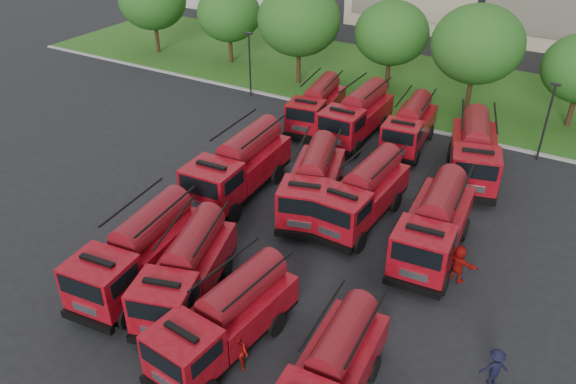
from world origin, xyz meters
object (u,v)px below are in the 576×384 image
at_px(fire_truck_1, 187,269).
at_px(firefighter_1, 239,369).
at_px(fire_truck_2, 226,318).
at_px(firefighter_3, 491,382).
at_px(fire_truck_10, 410,125).
at_px(fire_truck_4, 239,166).
at_px(fire_truck_7, 434,224).
at_px(fire_truck_3, 331,371).
at_px(firefighter_5, 455,279).
at_px(fire_truck_0, 139,251).
at_px(fire_truck_9, 357,115).
at_px(fire_truck_11, 474,151).
at_px(fire_truck_5, 313,182).
at_px(firefighter_4, 232,220).
at_px(fire_truck_6, 363,194).
at_px(fire_truck_8, 317,105).

xyz_separation_m(fire_truck_1, firefighter_1, (4.21, -2.28, -1.57)).
xyz_separation_m(fire_truck_2, firefighter_3, (9.49, 3.49, -1.55)).
relative_size(fire_truck_2, firefighter_3, 4.27).
bearing_deg(fire_truck_10, fire_truck_4, -126.00).
relative_size(fire_truck_2, fire_truck_7, 0.92).
distance_m(fire_truck_4, fire_truck_7, 11.26).
bearing_deg(fire_truck_3, firefighter_5, 73.59).
bearing_deg(fire_truck_2, fire_truck_0, 172.13).
height_order(fire_truck_4, fire_truck_9, fire_truck_4).
relative_size(fire_truck_2, firefighter_5, 3.71).
bearing_deg(fire_truck_3, fire_truck_11, 86.39).
relative_size(fire_truck_2, fire_truck_9, 0.94).
height_order(fire_truck_5, firefighter_1, fire_truck_5).
relative_size(fire_truck_11, firefighter_5, 4.23).
distance_m(fire_truck_10, firefighter_5, 13.80).
xyz_separation_m(firefighter_3, firefighter_4, (-14.55, 4.00, 0.00)).
height_order(fire_truck_3, fire_truck_6, fire_truck_6).
xyz_separation_m(fire_truck_1, firefighter_3, (12.67, 1.93, -1.57)).
bearing_deg(firefighter_4, firefighter_3, -139.72).
bearing_deg(fire_truck_4, fire_truck_7, -2.52).
xyz_separation_m(fire_truck_0, fire_truck_10, (5.79, 19.28, -0.15)).
distance_m(fire_truck_5, fire_truck_8, 11.01).
xyz_separation_m(fire_truck_8, fire_truck_9, (3.31, -0.45, 0.14)).
relative_size(fire_truck_6, fire_truck_8, 1.03).
relative_size(fire_truck_0, fire_truck_6, 1.04).
bearing_deg(fire_truck_6, fire_truck_9, 118.47).
relative_size(fire_truck_7, firefighter_1, 4.51).
bearing_deg(fire_truck_5, fire_truck_9, 83.07).
height_order(fire_truck_2, fire_truck_7, fire_truck_7).
height_order(fire_truck_1, fire_truck_4, fire_truck_4).
relative_size(fire_truck_5, fire_truck_11, 0.95).
bearing_deg(fire_truck_1, fire_truck_2, -42.62).
bearing_deg(fire_truck_11, fire_truck_8, 155.73).
height_order(fire_truck_9, firefighter_5, fire_truck_9).
bearing_deg(fire_truck_1, fire_truck_8, 84.45).
bearing_deg(fire_truck_10, fire_truck_2, -95.60).
relative_size(fire_truck_7, fire_truck_9, 1.02).
bearing_deg(fire_truck_5, fire_truck_0, -129.15).
xyz_separation_m(fire_truck_9, firefighter_5, (10.23, -11.46, -1.69)).
distance_m(fire_truck_9, firefighter_3, 21.21).
relative_size(fire_truck_5, fire_truck_10, 1.11).
bearing_deg(fire_truck_5, fire_truck_8, 99.88).
xyz_separation_m(fire_truck_7, firefighter_4, (-10.08, -2.56, -1.70)).
bearing_deg(fire_truck_1, firefighter_5, 19.33).
bearing_deg(firefighter_1, fire_truck_5, 97.90).
distance_m(fire_truck_6, firefighter_5, 6.47).
bearing_deg(fire_truck_2, fire_truck_5, 105.79).
height_order(fire_truck_0, firefighter_1, fire_truck_0).
distance_m(fire_truck_2, fire_truck_4, 11.80).
xyz_separation_m(fire_truck_2, firefighter_5, (6.68, 8.68, -1.55)).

